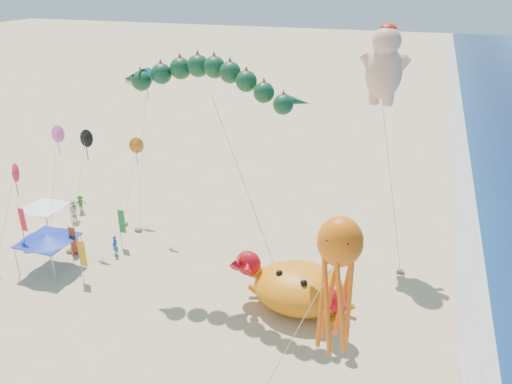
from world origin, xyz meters
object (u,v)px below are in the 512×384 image
crab_inflatable (299,287)px  dragon_kite (208,86)px  canopy_white (44,205)px  octopus_kite (337,275)px  canopy_blue (47,238)px  cherub_kite (385,63)px

crab_inflatable → dragon_kite: dragon_kite is taller
dragon_kite → canopy_white: 18.41m
octopus_kite → canopy_white: bearing=158.6°
canopy_blue → dragon_kite: bearing=15.9°
octopus_kite → canopy_blue: bearing=165.3°
crab_inflatable → octopus_kite: size_ratio=0.77×
cherub_kite → canopy_blue: size_ratio=4.45×
cherub_kite → canopy_white: size_ratio=5.17×
octopus_kite → canopy_blue: octopus_kite is taller
crab_inflatable → cherub_kite: cherub_kite is taller
cherub_kite → canopy_white: 27.70m
cherub_kite → canopy_white: cherub_kite is taller
crab_inflatable → canopy_blue: 17.69m
crab_inflatable → canopy_white: 21.66m
dragon_kite → canopy_blue: dragon_kite is taller
octopus_kite → canopy_blue: (-20.88, 5.49, -4.89)m
octopus_kite → crab_inflatable: bearing=115.6°
crab_inflatable → canopy_white: crab_inflatable is taller
crab_inflatable → octopus_kite: octopus_kite is taller
crab_inflatable → cherub_kite: 15.72m
dragon_kite → octopus_kite: size_ratio=1.42×
canopy_blue → canopy_white: bearing=132.6°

